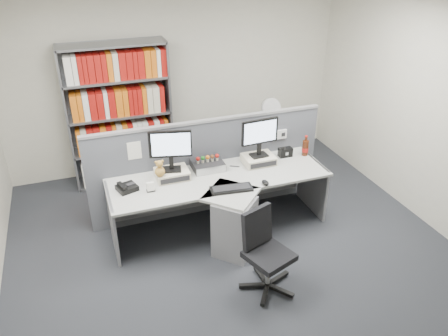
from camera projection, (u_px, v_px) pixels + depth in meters
name	position (u px, v px, depth m)	size (l,w,h in m)	color
ground	(244.00, 268.00, 4.90)	(5.50, 5.50, 0.00)	#2F3238
room_shell	(248.00, 116.00, 4.05)	(5.04, 5.54, 2.72)	beige
partition	(208.00, 166.00, 5.63)	(3.00, 0.08, 1.27)	#555860
desk	(226.00, 205.00, 5.18)	(2.60, 1.20, 0.72)	#ADAEA7
monitor_riser_left	(172.00, 174.00, 5.19)	(0.38, 0.31, 0.10)	beige
monitor_riser_right	(259.00, 159.00, 5.51)	(0.38, 0.31, 0.10)	beige
monitor_left	(170.00, 147.00, 5.02)	(0.48, 0.20, 0.49)	black
monitor_right	(260.00, 135.00, 5.35)	(0.47, 0.16, 0.48)	black
desktop_pc	(207.00, 165.00, 5.39)	(0.37, 0.33, 0.10)	black
figurines	(208.00, 158.00, 5.33)	(0.29, 0.05, 0.09)	beige
keyboard	(231.00, 189.00, 4.96)	(0.49, 0.23, 0.03)	black
mouse	(265.00, 183.00, 5.07)	(0.07, 0.12, 0.04)	black
desk_phone	(127.00, 188.00, 4.95)	(0.25, 0.24, 0.09)	black
desk_calendar	(151.00, 187.00, 4.92)	(0.09, 0.07, 0.11)	black
plush_toy	(160.00, 169.00, 5.00)	(0.12, 0.12, 0.20)	#A97F38
speaker	(285.00, 152.00, 5.67)	(0.17, 0.10, 0.11)	black
cola_bottle	(305.00, 148.00, 5.68)	(0.08, 0.08, 0.27)	#3F190A
shelving_unit	(120.00, 117.00, 6.19)	(1.41, 0.40, 2.00)	slate
filing_cabinet	(269.00, 149.00, 6.74)	(0.45, 0.61, 0.70)	slate
desk_fan	(271.00, 109.00, 6.44)	(0.27, 0.16, 0.45)	white
office_chair	(264.00, 249.00, 4.45)	(0.58, 0.56, 0.87)	silver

